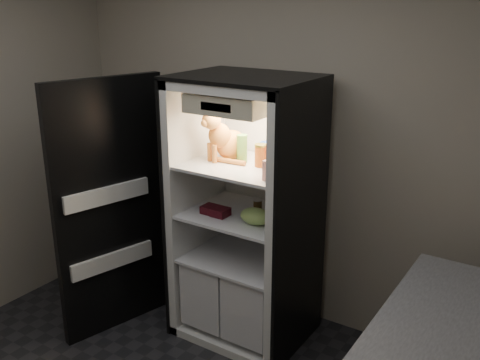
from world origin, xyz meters
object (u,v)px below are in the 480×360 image
object	(u,v)px
soda_can_c	(272,214)
refrigerator	(248,230)
salsa_jar	(261,155)
berry_box_right	(220,212)
berry_box_left	(210,209)
soda_can_b	(276,212)
grape_bag	(255,216)
tabby_cat	(225,139)
pepper_jar	(287,151)
cream_carton	(270,170)
parmesan_shaker	(242,149)
soda_can_a	(275,203)
mayo_tub	(267,152)
condiment_jar	(258,205)

from	to	relation	value
soda_can_c	refrigerator	bearing A→B (deg)	158.60
salsa_jar	berry_box_right	size ratio (longest dim) A/B	1.38
refrigerator	berry_box_left	xyz separation A→B (m)	(-0.19, -0.18, 0.17)
salsa_jar	berry_box_right	distance (m)	0.48
soda_can_b	refrigerator	bearing A→B (deg)	171.57
grape_bag	tabby_cat	bearing A→B (deg)	156.56
pepper_jar	berry_box_left	bearing A→B (deg)	-156.03
refrigerator	salsa_jar	bearing A→B (deg)	-16.34
salsa_jar	soda_can_c	size ratio (longest dim) A/B	1.25
soda_can_c	cream_carton	bearing A→B (deg)	-65.01
pepper_jar	cream_carton	xyz separation A→B (m)	(0.04, -0.28, -0.05)
tabby_cat	soda_can_b	world-z (taller)	tabby_cat
refrigerator	parmesan_shaker	size ratio (longest dim) A/B	9.95
refrigerator	parmesan_shaker	xyz separation A→B (m)	(-0.03, -0.02, 0.59)
pepper_jar	soda_can_a	bearing A→B (deg)	155.54
soda_can_a	tabby_cat	bearing A→B (deg)	-162.44
berry_box_left	soda_can_b	bearing A→B (deg)	18.22
tabby_cat	salsa_jar	world-z (taller)	tabby_cat
soda_can_a	soda_can_c	distance (m)	0.19
parmesan_shaker	cream_carton	xyz separation A→B (m)	(0.35, -0.23, -0.03)
pepper_jar	berry_box_left	size ratio (longest dim) A/B	2.15
berry_box_right	refrigerator	bearing A→B (deg)	61.80
mayo_tub	berry_box_right	world-z (taller)	mayo_tub
tabby_cat	grape_bag	world-z (taller)	tabby_cat
mayo_tub	condiment_jar	xyz separation A→B (m)	(-0.04, -0.04, -0.38)
cream_carton	mayo_tub	bearing A→B (deg)	123.45
salsa_jar	grape_bag	size ratio (longest dim) A/B	0.70
soda_can_b	grape_bag	bearing A→B (deg)	-119.74
grape_bag	refrigerator	bearing A→B (deg)	134.52
refrigerator	soda_can_b	bearing A→B (deg)	-8.43
condiment_jar	berry_box_left	world-z (taller)	condiment_jar
cream_carton	condiment_jar	distance (m)	0.54
tabby_cat	cream_carton	xyz separation A→B (m)	(0.48, -0.22, -0.08)
pepper_jar	soda_can_b	bearing A→B (deg)	-115.98
mayo_tub	soda_can_b	world-z (taller)	mayo_tub
soda_can_b	condiment_jar	world-z (taller)	soda_can_b
cream_carton	soda_can_c	bearing A→B (deg)	114.99
tabby_cat	pepper_jar	bearing A→B (deg)	27.67
salsa_jar	berry_box_right	world-z (taller)	salsa_jar
parmesan_shaker	berry_box_left	xyz separation A→B (m)	(-0.16, -0.16, -0.42)
soda_can_b	berry_box_right	world-z (taller)	soda_can_b
refrigerator	tabby_cat	xyz separation A→B (m)	(-0.17, -0.03, 0.64)
mayo_tub	grape_bag	world-z (taller)	mayo_tub
soda_can_b	soda_can_c	world-z (taller)	soda_can_c
pepper_jar	soda_can_a	size ratio (longest dim) A/B	1.84
refrigerator	cream_carton	xyz separation A→B (m)	(0.32, -0.25, 0.56)
pepper_jar	cream_carton	size ratio (longest dim) A/B	1.83
soda_can_b	mayo_tub	bearing A→B (deg)	142.40
parmesan_shaker	soda_can_b	size ratio (longest dim) A/B	1.66
tabby_cat	soda_can_c	size ratio (longest dim) A/B	3.20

